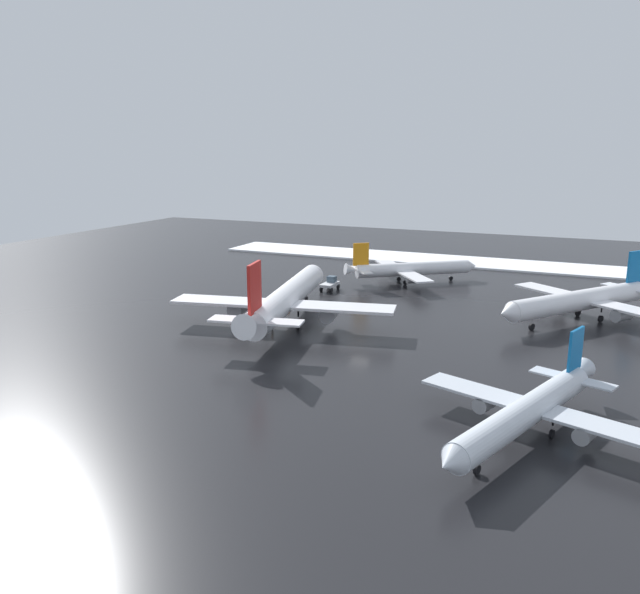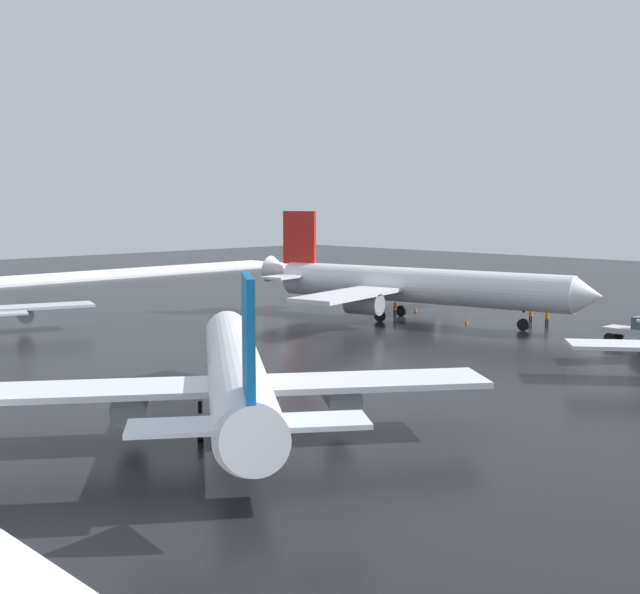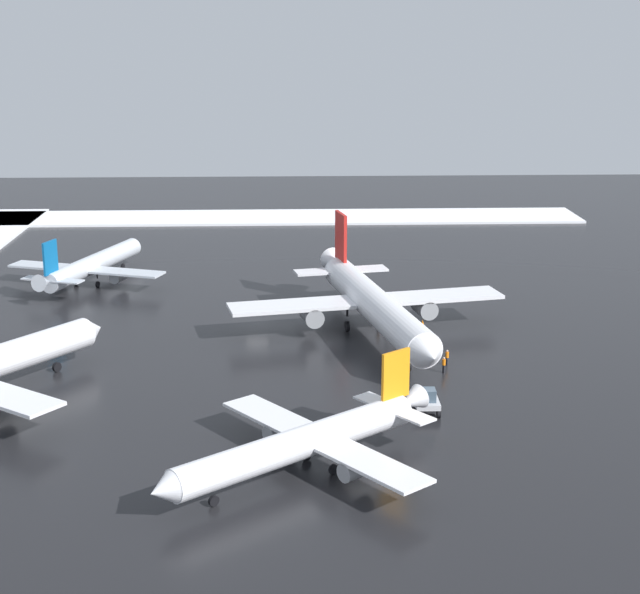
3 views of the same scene
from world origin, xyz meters
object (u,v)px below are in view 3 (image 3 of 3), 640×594
Objects in this scene: airplane_far_rear at (373,303)px; airplane_distant_tail at (92,265)px; airplane_foreground_jet at (304,442)px; ground_crew_mid_apron at (378,320)px; ground_crew_beside_wing at (444,364)px; ground_crew_near_tug at (447,357)px; traffic_cone_mid_line at (423,322)px; traffic_cone_near_nose at (400,348)px; pushback_tug at (426,399)px.

airplane_far_rear is 1.48× the size of airplane_distant_tail.
airplane_foreground_jet is 13.34× the size of ground_crew_mid_apron.
ground_crew_beside_wing is 1.00× the size of ground_crew_near_tug.
ground_crew_near_tug is (10.56, 6.86, -2.89)m from airplane_far_rear.
traffic_cone_mid_line is (-1.42, 5.47, -0.70)m from ground_crew_mid_apron.
traffic_cone_near_nose is at bearing -148.28° from airplane_foreground_jet.
ground_crew_near_tug is 14.83m from traffic_cone_mid_line.
traffic_cone_near_nose is (8.43, 1.57, -0.70)m from ground_crew_mid_apron.
airplane_distant_tail reaches higher than ground_crew_near_tug.
airplane_distant_tail is 62.48m from pushback_tug.
pushback_tug is at bearing -129.20° from ground_crew_beside_wing.
ground_crew_beside_wing is 3.11× the size of traffic_cone_near_nose.
ground_crew_mid_apron is at bearing 87.00° from ground_crew_beside_wing.
ground_crew_beside_wing is 3.11× the size of traffic_cone_mid_line.
traffic_cone_mid_line is (-39.98, 15.01, -2.40)m from airplane_foreground_jet.
ground_crew_mid_apron is (22.22, 37.54, -1.70)m from airplane_distant_tail.
ground_crew_beside_wing is 2.39m from ground_crew_near_tug.
airplane_distant_tail is 57.20m from ground_crew_beside_wing.
ground_crew_mid_apron is (-26.18, -1.95, -0.31)m from pushback_tug.
pushback_tug is at bearing -4.73° from airplane_far_rear.
traffic_cone_mid_line is at bearing 158.00° from ground_crew_mid_apron.
ground_crew_beside_wing is at bearing -0.64° from traffic_cone_mid_line.
traffic_cone_mid_line is at bearing -96.59° from airplane_distant_tail.
airplane_foreground_jet is 39.76m from ground_crew_mid_apron.
pushback_tug is (48.40, 39.50, -1.39)m from airplane_distant_tail.
ground_crew_mid_apron is at bearing -101.40° from airplane_distant_tail.
pushback_tug is at bearing -7.26° from traffic_cone_mid_line.
airplane_foreground_jet is 29.63m from ground_crew_near_tug.
airplane_distant_tail is 56.26m from ground_crew_near_tug.
airplane_foreground_jet is (60.78, 28.01, 0.00)m from airplane_distant_tail.
traffic_cone_mid_line is at bearing 158.40° from traffic_cone_near_nose.
traffic_cone_near_nose is at bearing 95.51° from ground_crew_beside_wing.
ground_crew_beside_wing is at bearing -160.94° from airplane_foreground_jet.
airplane_far_rear is at bearing -61.94° from ground_crew_near_tug.
airplane_far_rear is at bearing 36.30° from ground_crew_mid_apron.
airplane_foreground_jet is at bearing 39.55° from ground_crew_mid_apron.
ground_crew_beside_wing reaches higher than traffic_cone_near_nose.
airplane_distant_tail is at bearing -67.18° from ground_crew_mid_apron.
airplane_foreground_jet reaches higher than pushback_tug.
ground_crew_mid_apron is 3.11× the size of traffic_cone_near_nose.
traffic_cone_near_nose is at bearing 64.00° from ground_crew_mid_apron.
ground_crew_beside_wing is at bearing 72.07° from ground_crew_mid_apron.
pushback_tug reaches higher than ground_crew_mid_apron.
ground_crew_near_tug is at bearing 163.11° from pushback_tug.
ground_crew_near_tug is at bearing 41.69° from traffic_cone_near_nose.
ground_crew_mid_apron is 1.00× the size of ground_crew_beside_wing.
airplane_foreground_jet reaches higher than ground_crew_near_tug.
ground_crew_mid_apron reaches higher than traffic_cone_mid_line.
airplane_foreground_jet is at bearing -20.23° from traffic_cone_near_nose.
ground_crew_near_tug is (-25.18, 15.52, -1.70)m from airplane_foreground_jet.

